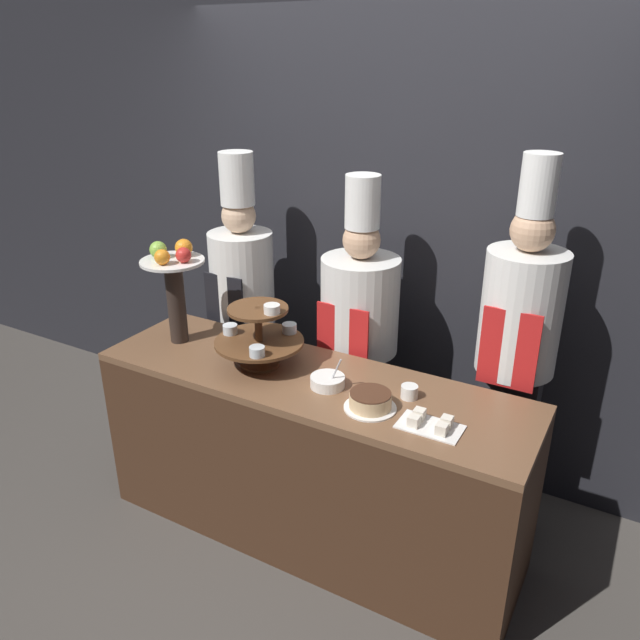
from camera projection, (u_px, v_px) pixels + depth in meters
ground_plane at (279, 569)px, 2.97m from camera, size 14.00×14.00×0.00m
wall_back at (394, 224)px, 3.39m from camera, size 10.00×0.06×2.80m
buffet_counter at (310, 458)px, 3.03m from camera, size 2.07×0.60×0.89m
tiered_stand at (259, 335)px, 2.90m from camera, size 0.42×0.42×0.33m
fruit_pedestal at (174, 279)px, 3.09m from camera, size 0.31×0.31×0.52m
cake_round at (370, 401)px, 2.59m from camera, size 0.22×0.22×0.08m
cup_white at (409, 392)px, 2.68m from camera, size 0.07×0.07×0.06m
cake_square_tray at (430, 424)px, 2.47m from camera, size 0.26×0.15×0.05m
serving_bowl_near at (328, 381)px, 2.77m from camera, size 0.16×0.16×0.15m
chef_left at (243, 297)px, 3.60m from camera, size 0.36×0.36×1.78m
chef_center_left at (359, 331)px, 3.28m from camera, size 0.41×0.41×1.73m
chef_center_right at (516, 345)px, 2.87m from camera, size 0.36×0.36×1.89m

